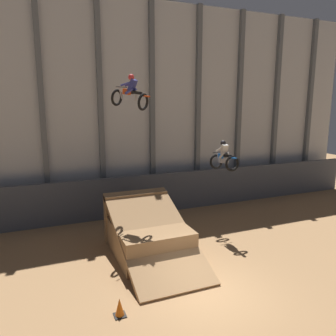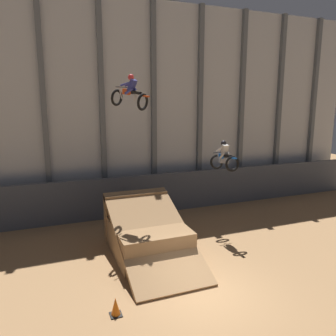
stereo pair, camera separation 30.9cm
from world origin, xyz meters
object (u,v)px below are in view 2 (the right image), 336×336
rider_bike_left_air (130,94)px  traffic_cone_arena_edge (116,307)px  dirt_ramp (146,233)px  rider_bike_right_air (224,158)px

rider_bike_left_air → traffic_cone_arena_edge: size_ratio=2.94×
dirt_ramp → traffic_cone_arena_edge: dirt_ramp is taller
dirt_ramp → rider_bike_right_air: bearing=8.5°
dirt_ramp → traffic_cone_arena_edge: 4.54m
dirt_ramp → traffic_cone_arena_edge: bearing=-119.4°
rider_bike_left_air → rider_bike_right_air: 5.34m
dirt_ramp → rider_bike_left_air: bearing=103.1°
rider_bike_left_air → rider_bike_right_air: rider_bike_left_air is taller
dirt_ramp → rider_bike_left_air: size_ratio=3.21×
dirt_ramp → traffic_cone_arena_edge: size_ratio=9.45×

